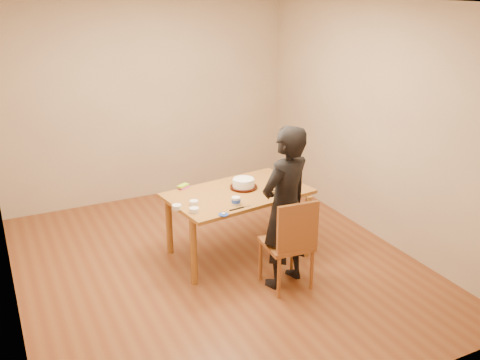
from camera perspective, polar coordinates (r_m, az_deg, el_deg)
name	(u,v)px	position (r m, az deg, el deg)	size (l,w,h in m)	color
room_shell	(202,136)	(5.59, -4.07, 4.70)	(4.00, 4.50, 2.70)	brown
dining_table	(238,193)	(5.72, -0.22, -1.43)	(1.48, 0.88, 0.04)	brown
dining_chair	(286,244)	(5.29, 4.97, -6.81)	(0.43, 0.43, 0.04)	brown
cake_plate	(244,187)	(5.81, 0.38, -0.77)	(0.30, 0.30, 0.02)	red
cake	(244,183)	(5.79, 0.38, -0.32)	(0.24, 0.24, 0.08)	white
frosting_dome	(244,179)	(5.78, 0.38, 0.16)	(0.23, 0.23, 0.03)	white
frosting_tub	(236,201)	(5.39, -0.43, -2.23)	(0.09, 0.09, 0.08)	white
frosting_lid	(223,215)	(5.17, -1.78, -3.71)	(0.10, 0.10, 0.01)	#193BA4
frosting_dollop	(223,213)	(5.16, -1.78, -3.58)	(0.04, 0.04, 0.02)	white
ramekin_green	(194,210)	(5.24, -4.92, -3.21)	(0.09, 0.09, 0.04)	white
ramekin_yellow	(194,203)	(5.41, -4.94, -2.41)	(0.09, 0.09, 0.04)	white
ramekin_multi	(177,207)	(5.32, -6.77, -2.88)	(0.09, 0.09, 0.04)	white
candy_box_pink	(184,187)	(5.84, -6.03, -0.79)	(0.12, 0.06, 0.02)	#E034B4
candy_box_green	(183,186)	(5.84, -6.09, -0.60)	(0.13, 0.07, 0.02)	green
spatula	(237,209)	(5.29, -0.32, -3.08)	(0.17, 0.02, 0.01)	black
person	(285,208)	(5.17, 4.84, -2.98)	(0.60, 0.39, 1.64)	black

